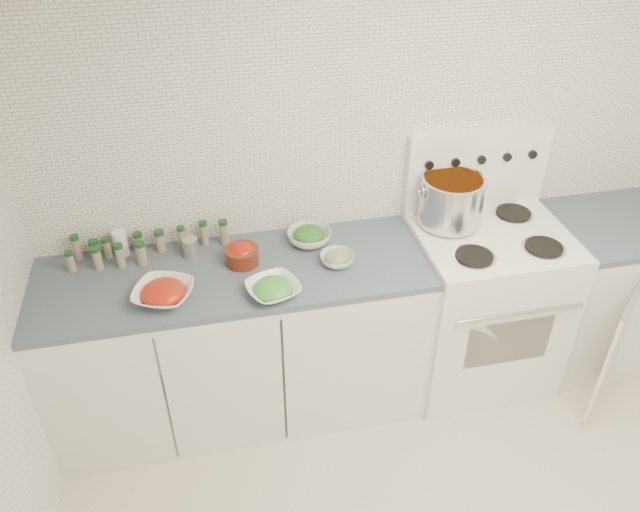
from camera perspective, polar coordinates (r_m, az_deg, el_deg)
The scene contains 13 objects.
room_walls at distance 1.85m, azimuth 20.65°, elevation -3.50°, with size 3.54×3.04×2.52m.
counter_left at distance 3.23m, azimuth -7.32°, elevation -7.80°, with size 1.85×0.62×0.90m.
stove at distance 3.49m, azimuth 14.47°, elevation -3.98°, with size 0.76×0.70×1.36m.
counter_right at distance 3.91m, azimuth 25.32°, elevation -2.63°, with size 0.89×0.89×0.90m.
stock_pot at distance 3.19m, azimuth 11.92°, elevation 5.18°, with size 0.34×0.32×0.24m.
bowl_tomato at distance 2.81m, azimuth -14.13°, elevation -3.27°, with size 0.33×0.33×0.09m.
bowl_snowpea at distance 2.76m, azimuth -4.31°, elevation -3.01°, with size 0.29×0.29×0.08m.
bowl_broccoli at distance 3.08m, azimuth -0.99°, elevation 1.85°, with size 0.27×0.27×0.09m.
bowl_zucchini at distance 2.95m, azimuth 1.58°, elevation -0.22°, with size 0.20×0.20×0.07m.
bowl_pepper at distance 2.96m, azimuth -7.16°, elevation 0.16°, with size 0.16×0.16×0.10m.
salt_canister at distance 3.14m, azimuth -17.76°, elevation 1.11°, with size 0.06×0.06×0.13m, color white.
tin_can at distance 3.05m, azimuth -11.73°, elevation 0.75°, with size 0.07×0.07×0.10m, color #ADA492.
spice_cluster at distance 3.10m, azimuth -16.26°, elevation 0.88°, with size 0.76×0.16×0.13m.
Camera 1 is at (-0.92, -1.17, 2.65)m, focal length 35.00 mm.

